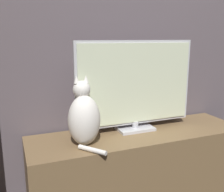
% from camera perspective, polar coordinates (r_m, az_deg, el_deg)
% --- Properties ---
extents(wall_back, '(4.80, 0.05, 2.60)m').
position_cam_1_polar(wall_back, '(1.98, 2.74, 17.78)').
color(wall_back, '#564C51').
rests_on(wall_back, ground_plane).
extents(tv_stand, '(1.53, 0.45, 0.47)m').
position_cam_1_polar(tv_stand, '(1.95, 5.79, -14.47)').
color(tv_stand, brown).
rests_on(tv_stand, ground_plane).
extents(tv, '(0.87, 0.15, 0.63)m').
position_cam_1_polar(tv, '(1.82, 5.29, 2.30)').
color(tv, '#B7B7BC').
rests_on(tv, tv_stand).
extents(cat, '(0.21, 0.31, 0.43)m').
position_cam_1_polar(cat, '(1.61, -6.17, -4.68)').
color(cat, silver).
rests_on(cat, tv_stand).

